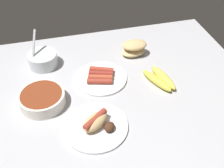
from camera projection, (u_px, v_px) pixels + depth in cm
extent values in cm
cube|color=#B2B2B7|center=(113.00, 91.00, 115.06)|extent=(120.00, 90.00, 3.00)
cylinder|color=white|center=(96.00, 126.00, 98.38)|extent=(23.43, 23.43, 1.00)
ellipsoid|color=tan|center=(95.00, 121.00, 96.57)|extent=(12.51, 11.51, 4.40)
cylinder|color=#9E3828|center=(95.00, 119.00, 95.76)|extent=(9.89, 8.31, 2.40)
ellipsoid|color=#472819|center=(109.00, 127.00, 95.79)|extent=(5.54, 5.68, 2.80)
ellipsoid|color=#E5C689|center=(133.00, 51.00, 130.67)|extent=(12.63, 9.56, 3.60)
ellipsoid|color=tan|center=(135.00, 45.00, 128.21)|extent=(11.86, 8.41, 3.60)
ellipsoid|color=#E5D14C|center=(163.00, 77.00, 116.25)|extent=(7.57, 16.96, 3.80)
ellipsoid|color=gold|center=(157.00, 81.00, 115.19)|extent=(9.96, 16.59, 3.24)
cylinder|color=white|center=(42.00, 99.00, 105.81)|extent=(17.79, 17.79, 5.11)
cylinder|color=maroon|center=(41.00, 95.00, 104.37)|extent=(16.01, 16.01, 1.00)
cylinder|color=white|center=(101.00, 78.00, 118.05)|extent=(22.47, 22.47, 1.00)
cylinder|color=#9E3828|center=(102.00, 70.00, 119.77)|extent=(10.52, 6.01, 2.32)
cylinder|color=maroon|center=(101.00, 73.00, 117.88)|extent=(10.60, 5.50, 2.32)
cylinder|color=#AD472D|center=(100.00, 77.00, 115.99)|extent=(10.63, 5.18, 2.32)
cylinder|color=#9E3828|center=(100.00, 81.00, 114.10)|extent=(10.65, 4.97, 2.32)
cylinder|color=silver|center=(43.00, 60.00, 123.65)|extent=(13.12, 13.12, 6.12)
cylinder|color=beige|center=(42.00, 57.00, 122.83)|extent=(11.55, 11.55, 2.75)
cube|color=#B7B7BC|center=(34.00, 47.00, 120.25)|extent=(4.83, 10.35, 12.81)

